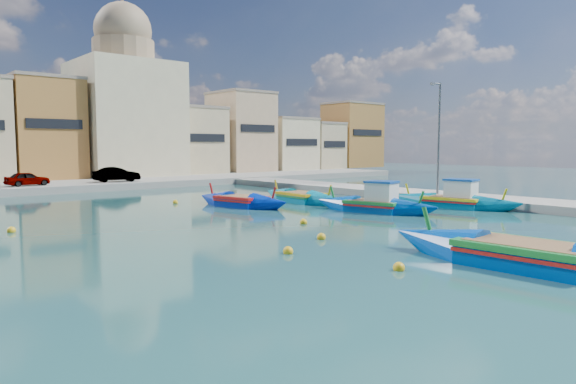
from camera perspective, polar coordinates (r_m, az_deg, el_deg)
name	(u,v)px	position (r m, az deg, el deg)	size (l,w,h in m)	color
ground	(311,246)	(19.42, 2.58, -6.01)	(160.00, 160.00, 0.00)	#123036
east_quay	(528,204)	(34.19, 25.16, -1.24)	(4.00, 70.00, 0.50)	gray
north_quay	(53,187)	(47.82, -24.68, 0.52)	(80.00, 8.00, 0.60)	gray
north_townhouses	(98,134)	(56.79, -20.41, 6.06)	(83.20, 7.87, 10.19)	tan
church_block	(125,103)	(58.79, -17.65, 9.43)	(10.00, 10.00, 19.10)	beige
quay_street_lamp	(438,137)	(36.41, 16.36, 5.84)	(1.18, 0.16, 8.00)	#595B60
parked_cars	(9,179)	(45.44, -28.61, 1.28)	(21.34, 2.46, 1.30)	#4C1919
luzzu_turquoise_cabin	(453,202)	(33.03, 17.90, -1.07)	(3.23, 8.68, 2.73)	#006F96
luzzu_blue_cabin	(375,206)	(29.66, 9.63, -1.56)	(3.73, 7.95, 2.74)	#0045A5
luzzu_cyan_mid	(301,198)	(34.37, 1.46, -0.73)	(2.35, 8.09, 2.36)	#007A9C
luzzu_green	(241,203)	(32.02, -5.23, -1.17)	(3.34, 7.61, 2.33)	#0022A4
luzzu_blue_south	(527,259)	(17.53, 25.02, -6.72)	(2.77, 9.86, 2.81)	#0042AC
mooring_buoys	(274,225)	(23.85, -1.52, -3.73)	(23.01, 21.11, 0.36)	yellow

